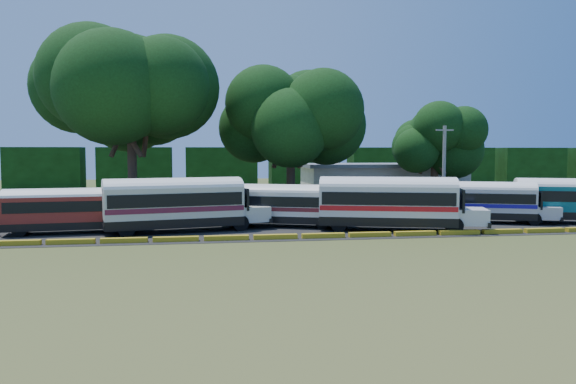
{
  "coord_description": "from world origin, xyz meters",
  "views": [
    {
      "loc": [
        -3.03,
        -32.84,
        5.36
      ],
      "look_at": [
        3.06,
        6.0,
        2.54
      ],
      "focal_mm": 35.0,
      "sensor_mm": 36.0,
      "label": 1
    }
  ],
  "objects": [
    {
      "name": "ground",
      "position": [
        0.0,
        0.0,
        0.0
      ],
      "size": [
        160.0,
        160.0,
        0.0
      ],
      "primitive_type": "plane",
      "color": "#2D4617",
      "rests_on": "ground"
    },
    {
      "name": "tree_center",
      "position": [
        5.41,
        19.27,
        8.75
      ],
      "size": [
        10.06,
        10.06,
        12.48
      ],
      "color": "#332619",
      "rests_on": "ground"
    },
    {
      "name": "terminal_building",
      "position": [
        18.0,
        30.0,
        2.03
      ],
      "size": [
        19.0,
        9.0,
        4.0
      ],
      "color": "silver",
      "rests_on": "ground"
    },
    {
      "name": "curb",
      "position": [
        -0.0,
        1.0,
        0.15
      ],
      "size": [
        53.7,
        0.45,
        0.3
      ],
      "color": "gold",
      "rests_on": "ground"
    },
    {
      "name": "utility_pole",
      "position": [
        17.92,
        13.2,
        3.92
      ],
      "size": [
        1.6,
        0.3,
        7.62
      ],
      "color": "gray",
      "rests_on": "ground"
    },
    {
      "name": "bus_white_red",
      "position": [
        9.78,
        3.62,
        2.07
      ],
      "size": [
        11.48,
        5.83,
        3.67
      ],
      "rotation": [
        0.0,
        0.0,
        -0.29
      ],
      "color": "black",
      "rests_on": "ground"
    },
    {
      "name": "asphalt_strip",
      "position": [
        1.0,
        12.0,
        0.01
      ],
      "size": [
        64.0,
        24.0,
        0.02
      ],
      "primitive_type": "cube",
      "color": "black",
      "rests_on": "ground"
    },
    {
      "name": "bus_red",
      "position": [
        -11.6,
        5.59,
        1.72
      ],
      "size": [
        9.3,
        3.21,
        2.99
      ],
      "rotation": [
        0.0,
        0.0,
        0.11
      ],
      "color": "black",
      "rests_on": "ground"
    },
    {
      "name": "bus_white_blue",
      "position": [
        18.12,
        6.61,
        1.76
      ],
      "size": [
        9.66,
        5.71,
        3.12
      ],
      "rotation": [
        0.0,
        0.0,
        -0.39
      ],
      "color": "black",
      "rests_on": "ground"
    },
    {
      "name": "tree_west",
      "position": [
        -8.91,
        17.85,
        10.98
      ],
      "size": [
        12.25,
        12.25,
        15.51
      ],
      "color": "#332619",
      "rests_on": "ground"
    },
    {
      "name": "bus_cream_east",
      "position": [
        2.48,
        6.89,
        1.72
      ],
      "size": [
        9.46,
        5.5,
        3.05
      ],
      "rotation": [
        0.0,
        0.0,
        -0.37
      ],
      "color": "black",
      "rests_on": "ground"
    },
    {
      "name": "treeline_backdrop",
      "position": [
        0.0,
        48.0,
        3.0
      ],
      "size": [
        130.0,
        4.0,
        6.0
      ],
      "color": "black",
      "rests_on": "ground"
    },
    {
      "name": "tree_east",
      "position": [
        21.32,
        22.96,
        7.09
      ],
      "size": [
        7.9,
        7.9,
        10.04
      ],
      "color": "#332619",
      "rests_on": "ground"
    },
    {
      "name": "bus_cream_west",
      "position": [
        -4.56,
        5.18,
        2.06
      ],
      "size": [
        11.4,
        5.0,
        3.64
      ],
      "rotation": [
        0.0,
        0.0,
        0.21
      ],
      "color": "black",
      "rests_on": "ground"
    }
  ]
}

